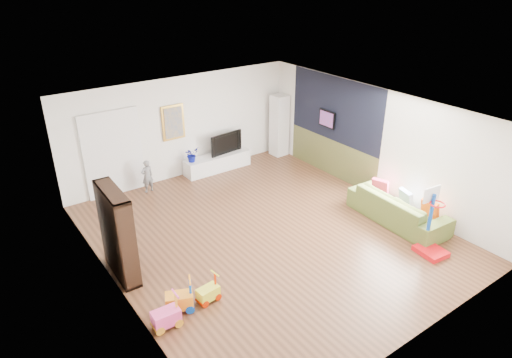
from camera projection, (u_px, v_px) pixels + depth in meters
floor at (267, 233)px, 9.84m from camera, size 6.50×7.50×0.00m
ceiling at (268, 113)px, 8.67m from camera, size 6.50×7.50×0.00m
wall_back at (182, 127)px, 12.00m from camera, size 6.50×0.00×2.70m
wall_front at (426, 268)px, 6.51m from camera, size 6.50×0.00×2.70m
wall_left at (111, 226)px, 7.54m from camera, size 0.00×7.50×2.70m
wall_right at (375, 143)px, 10.97m from camera, size 0.00×7.50×2.70m
navy_accent at (335, 109)px, 11.77m from camera, size 0.01×3.20×1.70m
olive_wainscot at (331, 157)px, 12.35m from camera, size 0.01×3.20×1.00m
doorway at (113, 155)px, 11.10m from camera, size 1.45×0.06×2.10m
painting_back at (173, 122)px, 11.75m from camera, size 0.62×0.06×0.92m
artwork_right at (327, 119)px, 12.01m from camera, size 0.04×0.56×0.46m
media_console at (217, 162)px, 12.73m from camera, size 1.92×0.49×0.45m
tall_cabinet at (279, 125)px, 13.47m from camera, size 0.44×0.44×1.83m
bookshelf at (117, 233)px, 8.23m from camera, size 0.35×1.20×1.75m
sofa at (398, 208)px, 10.17m from camera, size 1.02×2.36×0.68m
basketball_hoop at (436, 223)px, 8.86m from camera, size 0.55×0.64×1.41m
ride_on_yellow at (208, 289)px, 7.79m from camera, size 0.41×0.28×0.51m
ride_on_orange at (179, 296)px, 7.56m from camera, size 0.53×0.45×0.61m
ride_on_pink at (166, 312)px, 7.22m from camera, size 0.46×0.30×0.59m
child at (147, 176)px, 11.44m from camera, size 0.33×0.24×0.86m
tv at (224, 142)px, 12.70m from camera, size 1.04×0.25×0.59m
vase_plant at (192, 155)px, 12.14m from camera, size 0.43×0.40×0.40m
pillow_left at (430, 209)px, 9.74m from camera, size 0.10×0.38×0.38m
pillow_center at (406, 198)px, 10.17m from camera, size 0.21×0.40×0.39m
pillow_right at (380, 186)px, 10.69m from camera, size 0.21×0.40×0.38m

